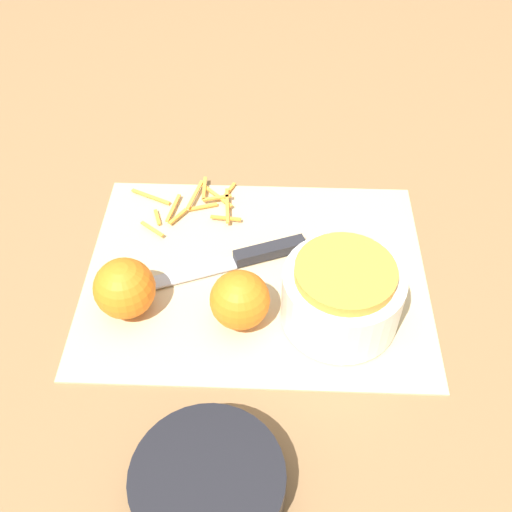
# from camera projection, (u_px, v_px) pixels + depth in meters

# --- Properties ---
(ground_plane) EXTENTS (4.00, 4.00, 0.00)m
(ground_plane) POSITION_uv_depth(u_px,v_px,m) (256.00, 274.00, 0.82)
(ground_plane) COLOR olive
(cutting_board) EXTENTS (0.46, 0.36, 0.01)m
(cutting_board) POSITION_uv_depth(u_px,v_px,m) (256.00, 272.00, 0.82)
(cutting_board) COLOR #CCB284
(cutting_board) RESTS_ON ground_plane
(bowl_speckled) EXTENTS (0.15, 0.15, 0.09)m
(bowl_speckled) POSITION_uv_depth(u_px,v_px,m) (342.00, 294.00, 0.73)
(bowl_speckled) COLOR silver
(bowl_speckled) RESTS_ON cutting_board
(bowl_dark) EXTENTS (0.16, 0.16, 0.05)m
(bowl_dark) POSITION_uv_depth(u_px,v_px,m) (208.00, 485.00, 0.60)
(bowl_dark) COLOR black
(bowl_dark) RESTS_ON ground_plane
(knife) EXTENTS (0.22, 0.10, 0.02)m
(knife) POSITION_uv_depth(u_px,v_px,m) (255.00, 255.00, 0.83)
(knife) COLOR #232328
(knife) RESTS_ON cutting_board
(orange_left) EXTENTS (0.08, 0.08, 0.08)m
(orange_left) POSITION_uv_depth(u_px,v_px,m) (240.00, 300.00, 0.73)
(orange_left) COLOR orange
(orange_left) RESTS_ON cutting_board
(orange_right) EXTENTS (0.08, 0.08, 0.08)m
(orange_right) POSITION_uv_depth(u_px,v_px,m) (125.00, 288.00, 0.75)
(orange_right) COLOR orange
(orange_right) RESTS_ON cutting_board
(peel_pile) EXTENTS (0.17, 0.13, 0.01)m
(peel_pile) POSITION_uv_depth(u_px,v_px,m) (196.00, 203.00, 0.90)
(peel_pile) COLOR orange
(peel_pile) RESTS_ON cutting_board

